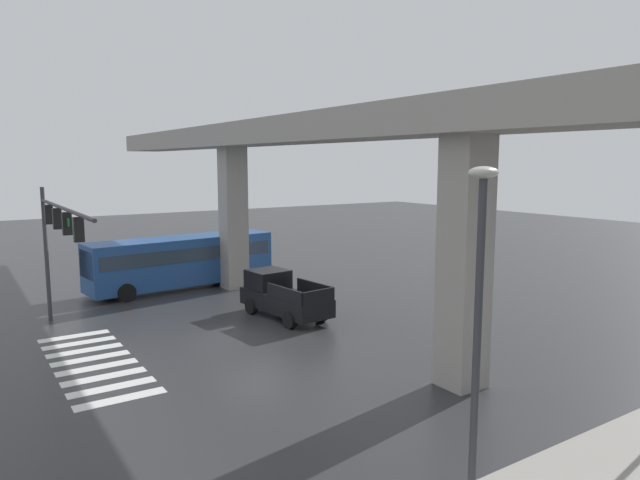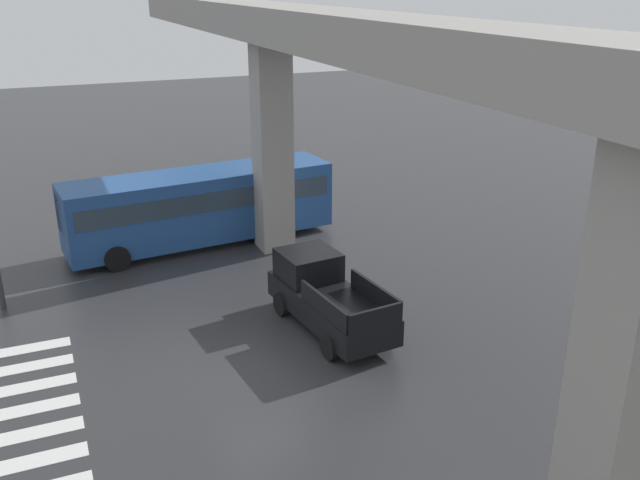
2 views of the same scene
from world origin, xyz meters
name	(u,v)px [view 2 (image 2 of 2)]	position (x,y,z in m)	size (l,w,h in m)	color
ground_plane	(261,371)	(0.00, 0.00, 0.00)	(120.00, 120.00, 0.00)	#2D2D30
crosswalk_stripes	(22,423)	(0.00, -6.19, 0.01)	(8.25, 2.80, 0.01)	silver
elevated_overpass	(382,68)	(0.00, 3.50, 8.10)	(52.90, 2.58, 9.38)	#9E9991
pickup_truck	(326,296)	(-1.83, 2.74, 0.99)	(5.27, 2.48, 2.08)	black
city_bus	(200,203)	(-10.42, 0.91, 1.72)	(3.59, 10.99, 2.99)	#234C8C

